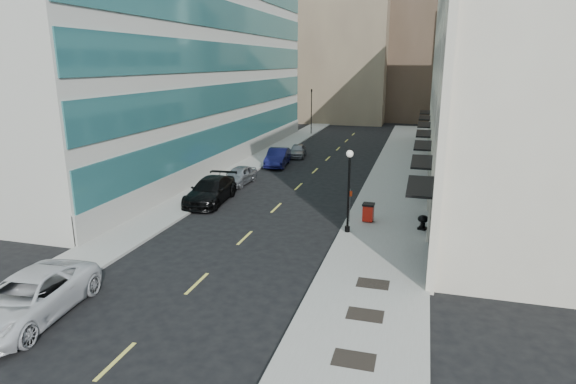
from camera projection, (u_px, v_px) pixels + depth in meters
The scene contains 23 objects.
ground at pixel (175, 304), 19.60m from camera, with size 160.00×160.00×0.00m, color black.
sidewalk_right at pixel (395, 192), 36.19m from camera, with size 5.00×80.00×0.15m, color gray.
sidewalk_left at pixel (223, 180), 39.87m from camera, with size 3.00×80.00×0.15m, color gray.
building_right at pixel (529, 70), 37.89m from camera, with size 15.30×46.50×18.25m.
building_left at pixel (157, 58), 46.27m from camera, with size 16.14×46.00×20.00m.
skyline_tan_near at pixel (348, 35), 80.17m from camera, with size 14.00×18.00×28.00m, color #847356.
skyline_brown at pixel (424, 16), 79.95m from camera, with size 12.00×16.00×34.00m, color brown.
skyline_tan_far at pixel (304, 55), 92.87m from camera, with size 12.00×14.00×22.00m, color #847356.
skyline_stone at pixel (488, 59), 73.58m from camera, with size 10.00×14.00×20.00m, color beige.
grate_near at pixel (354, 359), 15.71m from camera, with size 1.40×1.00×0.01m, color black.
grate_mid at pixel (365, 315), 18.49m from camera, with size 1.40×1.00×0.01m, color black.
grate_far at pixel (373, 284), 21.09m from camera, with size 1.40×1.00×0.01m, color black.
road_centerline at pixel (288, 196), 35.39m from camera, with size 0.15×68.20×0.01m.
traffic_signal at pixel (312, 92), 64.15m from camera, with size 0.66×0.66×6.98m.
car_white_van at pixel (28, 298), 18.28m from camera, with size 2.87×6.22×1.73m, color silver.
car_black_pickup at pixel (211, 191), 33.64m from camera, with size 2.41×5.93×1.72m, color black.
car_silver_sedan at pixel (239, 175), 38.74m from camera, with size 1.72×4.27×1.46m, color gray.
car_blue_sedan at pixel (278, 157), 45.56m from camera, with size 1.76×5.04×1.66m, color #131347.
car_grey_sedan at pixel (298, 151), 49.92m from camera, with size 1.58×3.93×1.34m, color gray.
trash_bin at pixel (368, 212), 29.24m from camera, with size 0.73×0.80×1.13m.
lamppost at pixel (349, 184), 26.84m from camera, with size 0.40×0.40×4.85m.
sign_post at pixel (350, 200), 28.84m from camera, with size 0.24×0.12×2.11m.
urn_planter at pixel (423, 221), 27.83m from camera, with size 0.62×0.62×0.85m.
Camera 1 is at (9.26, -15.80, 9.54)m, focal length 30.00 mm.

